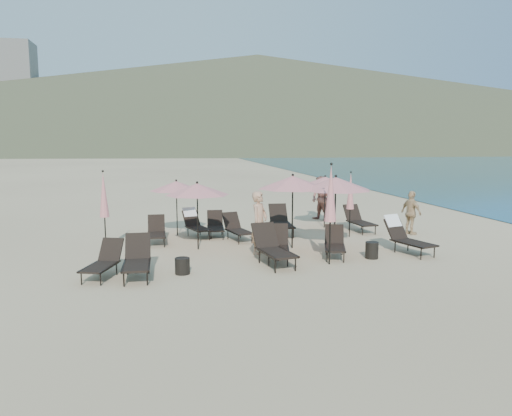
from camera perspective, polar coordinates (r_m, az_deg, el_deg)
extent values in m
plane|color=#D6BA8C|center=(13.86, 5.82, -6.40)|extent=(800.00, 800.00, 0.00)
cone|color=brown|center=(320.20, 0.20, 12.28)|extent=(690.00, 690.00, 55.00)
cone|color=brown|center=(394.10, 18.39, 9.40)|extent=(280.00, 280.00, 32.00)
cube|color=beige|center=(266.92, -26.21, 11.59)|extent=(22.00, 18.00, 48.00)
cube|color=beige|center=(325.78, -18.89, 10.29)|extent=(18.00, 16.00, 38.00)
cube|color=black|center=(12.81, -17.50, -6.47)|extent=(0.89, 1.22, 0.05)
cube|color=black|center=(13.40, -16.23, -4.60)|extent=(0.67, 0.57, 0.56)
cylinder|color=black|center=(12.55, -19.34, -7.61)|extent=(0.03, 0.03, 0.31)
cylinder|color=black|center=(13.37, -17.53, -6.59)|extent=(0.03, 0.03, 0.31)
cylinder|color=black|center=(12.35, -17.35, -7.78)|extent=(0.03, 0.03, 0.31)
cylinder|color=black|center=(13.18, -15.65, -6.72)|extent=(0.03, 0.03, 0.31)
cube|color=black|center=(12.96, -18.52, -6.30)|extent=(0.43, 1.18, 0.04)
cube|color=black|center=(12.73, -16.29, -6.45)|extent=(0.43, 1.18, 0.04)
cube|color=black|center=(12.55, -13.50, -6.41)|extent=(0.66, 1.25, 0.05)
cube|color=black|center=(13.29, -13.35, -4.26)|extent=(0.65, 0.48, 0.64)
cylinder|color=black|center=(12.12, -14.88, -7.88)|extent=(0.04, 0.04, 0.35)
cylinder|color=black|center=(13.14, -14.52, -6.63)|extent=(0.04, 0.04, 0.35)
cylinder|color=black|center=(12.09, -12.32, -7.84)|extent=(0.04, 0.04, 0.35)
cylinder|color=black|center=(13.11, -12.17, -6.59)|extent=(0.04, 0.04, 0.35)
cube|color=black|center=(12.62, -14.90, -6.33)|extent=(0.07, 1.39, 0.04)
cube|color=black|center=(12.58, -12.07, -6.28)|extent=(0.07, 1.39, 0.04)
cube|color=black|center=(13.95, 2.53, -4.83)|extent=(0.86, 1.28, 0.05)
cube|color=black|center=(14.66, 2.49, -3.05)|extent=(0.69, 0.57, 0.61)
cylinder|color=black|center=(13.51, 1.46, -6.01)|extent=(0.04, 0.04, 0.33)
cylinder|color=black|center=(14.49, 1.49, -5.05)|extent=(0.04, 0.04, 0.33)
cylinder|color=black|center=(13.52, 3.63, -6.02)|extent=(0.04, 0.04, 0.33)
cylinder|color=black|center=(14.50, 3.51, -5.06)|extent=(0.04, 0.04, 0.33)
cube|color=black|center=(13.99, 1.32, -4.74)|extent=(0.34, 1.30, 0.04)
cube|color=black|center=(14.00, 3.73, -4.75)|extent=(0.34, 1.30, 0.04)
cube|color=black|center=(13.41, 2.43, -5.17)|extent=(0.89, 1.41, 0.05)
cube|color=black|center=(14.14, 1.02, -3.13)|extent=(0.75, 0.60, 0.68)
cylinder|color=black|center=(12.86, 2.22, -6.65)|extent=(0.04, 0.04, 0.37)
cylinder|color=black|center=(13.87, 0.39, -5.55)|extent=(0.04, 0.04, 0.37)
cylinder|color=black|center=(13.09, 4.53, -6.41)|extent=(0.04, 0.04, 0.37)
cylinder|color=black|center=(14.08, 2.56, -5.35)|extent=(0.04, 0.04, 0.37)
cube|color=black|center=(13.33, 1.03, -5.19)|extent=(0.29, 1.47, 0.04)
cube|color=black|center=(13.59, 3.62, -4.96)|extent=(0.29, 1.47, 0.04)
cube|color=black|center=(14.52, 9.01, -4.53)|extent=(0.86, 1.19, 0.04)
cube|color=black|center=(15.17, 8.94, -2.97)|extent=(0.65, 0.56, 0.55)
cylinder|color=black|center=(14.11, 8.12, -5.55)|extent=(0.03, 0.03, 0.30)
cylinder|color=black|center=(15.01, 8.04, -4.73)|extent=(0.03, 0.03, 0.30)
cylinder|color=black|center=(14.13, 10.01, -5.57)|extent=(0.03, 0.03, 0.30)
cylinder|color=black|center=(15.02, 9.82, -4.75)|extent=(0.03, 0.03, 0.30)
cube|color=black|center=(14.55, 7.95, -4.44)|extent=(0.41, 1.16, 0.04)
cube|color=black|center=(14.57, 10.07, -4.47)|extent=(0.41, 1.16, 0.04)
cube|color=black|center=(15.48, 17.70, -3.87)|extent=(0.94, 1.34, 0.05)
cube|color=black|center=(16.00, 15.68, -2.33)|extent=(0.73, 0.62, 0.62)
cylinder|color=black|center=(14.99, 18.34, -4.99)|extent=(0.04, 0.04, 0.34)
cylinder|color=black|center=(15.71, 15.61, -4.30)|extent=(0.04, 0.04, 0.34)
cylinder|color=black|center=(15.37, 19.71, -4.75)|extent=(0.04, 0.04, 0.34)
cylinder|color=black|center=(16.07, 16.98, -4.08)|extent=(0.04, 0.04, 0.34)
cube|color=black|center=(15.31, 16.77, -3.93)|extent=(0.42, 1.32, 0.04)
cube|color=black|center=(15.73, 18.35, -3.68)|extent=(0.42, 1.32, 0.04)
cube|color=white|center=(16.06, 15.35, -1.41)|extent=(0.60, 0.43, 0.38)
cube|color=black|center=(16.51, -11.30, -3.06)|extent=(0.56, 1.09, 0.05)
cube|color=black|center=(17.18, -11.32, -1.72)|extent=(0.56, 0.41, 0.56)
cylinder|color=black|center=(16.10, -12.12, -3.95)|extent=(0.03, 0.03, 0.31)
cylinder|color=black|center=(17.02, -12.08, -3.31)|extent=(0.03, 0.03, 0.31)
cylinder|color=black|center=(16.10, -10.44, -3.91)|extent=(0.03, 0.03, 0.31)
cylinder|color=black|center=(17.01, -10.49, -3.27)|extent=(0.03, 0.03, 0.31)
cube|color=black|center=(16.56, -12.24, -3.02)|extent=(0.04, 1.22, 0.04)
cube|color=black|center=(16.55, -10.36, -2.97)|extent=(0.04, 1.22, 0.04)
cube|color=black|center=(17.44, -6.49, -2.37)|extent=(0.87, 1.20, 0.04)
cube|color=black|center=(18.05, -7.42, -1.18)|extent=(0.66, 0.56, 0.55)
cylinder|color=black|center=(16.98, -6.61, -3.22)|extent=(0.03, 0.03, 0.31)
cylinder|color=black|center=(17.81, -7.78, -2.71)|extent=(0.03, 0.03, 0.31)
cylinder|color=black|center=(17.16, -5.18, -3.07)|extent=(0.03, 0.03, 0.31)
cylinder|color=black|center=(17.99, -6.41, -2.58)|extent=(0.03, 0.03, 0.31)
cube|color=black|center=(17.38, -7.37, -2.40)|extent=(0.42, 1.16, 0.04)
cube|color=black|center=(17.59, -5.75, -2.25)|extent=(0.42, 1.16, 0.04)
cube|color=white|center=(18.14, -7.59, -0.47)|extent=(0.54, 0.39, 0.33)
cube|color=black|center=(17.40, -4.63, -2.38)|extent=(0.64, 1.11, 0.04)
cube|color=black|center=(18.06, -4.72, -1.15)|extent=(0.58, 0.45, 0.55)
cylinder|color=black|center=(16.99, -5.35, -3.19)|extent=(0.03, 0.03, 0.30)
cylinder|color=black|center=(17.89, -5.42, -2.63)|extent=(0.03, 0.03, 0.30)
cylinder|color=black|center=(17.00, -3.79, -3.17)|extent=(0.03, 0.03, 0.30)
cylinder|color=black|center=(17.90, -3.94, -2.60)|extent=(0.03, 0.03, 0.30)
cube|color=black|center=(17.44, -5.51, -2.34)|extent=(0.14, 1.20, 0.04)
cube|color=black|center=(17.45, -3.76, -2.31)|extent=(0.14, 1.20, 0.04)
cube|color=black|center=(16.74, -1.86, -2.74)|extent=(0.81, 1.20, 0.05)
cube|color=black|center=(17.37, -2.83, -1.45)|extent=(0.65, 0.54, 0.57)
cylinder|color=black|center=(16.27, -1.99, -3.65)|extent=(0.03, 0.03, 0.31)
cylinder|color=black|center=(17.12, -3.23, -3.07)|extent=(0.03, 0.03, 0.31)
cylinder|color=black|center=(16.46, -0.46, -3.51)|extent=(0.03, 0.03, 0.31)
cylinder|color=black|center=(17.30, -1.77, -2.94)|extent=(0.03, 0.03, 0.31)
cube|color=black|center=(16.68, -2.79, -2.75)|extent=(0.33, 1.21, 0.04)
cube|color=black|center=(16.89, -1.07, -2.61)|extent=(0.33, 1.21, 0.04)
cube|color=black|center=(17.73, 3.05, -1.97)|extent=(0.73, 1.31, 0.05)
cube|color=black|center=(18.51, 2.54, -0.56)|extent=(0.69, 0.52, 0.66)
cylinder|color=black|center=(17.20, 2.49, -2.93)|extent=(0.04, 0.04, 0.36)
cylinder|color=black|center=(18.26, 1.85, -2.29)|extent=(0.04, 0.04, 0.36)
cylinder|color=black|center=(17.31, 4.29, -2.87)|extent=(0.04, 0.04, 0.36)
cylinder|color=black|center=(18.36, 3.55, -2.24)|extent=(0.04, 0.04, 0.36)
cube|color=black|center=(17.72, 2.01, -1.94)|extent=(0.12, 1.44, 0.04)
cube|color=black|center=(17.84, 4.03, -1.88)|extent=(0.12, 1.44, 0.04)
cube|color=black|center=(18.67, 12.06, -1.73)|extent=(0.72, 1.23, 0.05)
cube|color=black|center=(19.30, 10.94, -0.52)|extent=(0.65, 0.50, 0.60)
cylinder|color=black|center=(18.16, 12.10, -2.56)|extent=(0.04, 0.04, 0.33)
cylinder|color=black|center=(19.03, 10.62, -2.05)|extent=(0.04, 0.04, 0.33)
cylinder|color=black|center=(18.41, 13.48, -2.46)|extent=(0.04, 0.04, 0.33)
cylinder|color=black|center=(19.27, 11.95, -1.96)|extent=(0.04, 0.04, 0.33)
cube|color=black|center=(18.57, 11.20, -1.73)|extent=(0.18, 1.31, 0.04)
cube|color=black|center=(18.85, 12.77, -1.63)|extent=(0.18, 1.31, 0.04)
cylinder|color=black|center=(15.53, -6.69, -1.13)|extent=(0.04, 0.04, 1.98)
cone|color=#E0877E|center=(15.41, -6.74, 2.15)|extent=(1.98, 1.98, 0.36)
sphere|color=black|center=(15.39, -6.75, 2.91)|extent=(0.08, 0.08, 0.08)
cylinder|color=black|center=(15.60, 4.18, -0.66)|extent=(0.05, 0.05, 2.19)
cone|color=#E0877E|center=(15.49, 4.22, 2.95)|extent=(2.19, 2.19, 0.40)
sphere|color=black|center=(15.47, 4.23, 3.80)|extent=(0.08, 0.08, 0.08)
cylinder|color=black|center=(15.42, 9.01, -0.87)|extent=(0.05, 0.05, 2.17)
cone|color=#E0877E|center=(15.30, 9.09, 2.78)|extent=(2.17, 2.17, 0.39)
sphere|color=black|center=(15.29, 9.11, 3.63)|extent=(0.08, 0.08, 0.08)
cylinder|color=black|center=(17.87, -9.03, -0.18)|extent=(0.04, 0.04, 1.86)
cone|color=#E0877E|center=(17.77, -9.09, 2.51)|extent=(1.86, 1.86, 0.34)
sphere|color=black|center=(17.75, -9.11, 3.13)|extent=(0.07, 0.07, 0.07)
cylinder|color=black|center=(19.38, 7.86, 0.53)|extent=(0.04, 0.04, 1.89)
cone|color=#E0877E|center=(19.29, 7.91, 3.05)|extent=(1.89, 1.89, 0.34)
sphere|color=black|center=(19.27, 7.92, 3.64)|extent=(0.07, 0.07, 0.07)
cylinder|color=black|center=(13.80, 8.42, -3.96)|extent=(0.04, 0.04, 1.20)
cone|color=#E0877E|center=(13.58, 8.54, 1.66)|extent=(0.33, 0.33, 1.52)
sphere|color=black|center=(13.52, 8.61, 5.00)|extent=(0.08, 0.08, 0.08)
cylinder|color=black|center=(17.76, 10.65, -1.69)|extent=(0.04, 0.04, 0.99)
cone|color=#E0877E|center=(17.60, 10.75, 1.92)|extent=(0.27, 0.27, 1.26)
sphere|color=black|center=(17.55, 10.80, 4.05)|extent=(0.06, 0.06, 0.06)
cylinder|color=black|center=(15.88, -16.83, -2.89)|extent=(0.04, 0.04, 1.07)
cone|color=#E0877E|center=(15.71, -17.01, 1.46)|extent=(0.29, 0.29, 1.36)
sphere|color=black|center=(15.65, -17.11, 4.04)|extent=(0.07, 0.07, 0.07)
cylinder|color=black|center=(12.91, -8.41, -6.57)|extent=(0.38, 0.38, 0.42)
cylinder|color=black|center=(14.77, 13.10, -4.72)|extent=(0.37, 0.37, 0.48)
imported|color=tan|center=(14.87, 0.38, -1.67)|extent=(0.78, 0.82, 1.88)
imported|color=#94584C|center=(21.06, 7.45, 1.09)|extent=(1.05, 1.13, 1.86)
imported|color=tan|center=(18.69, 17.32, -0.53)|extent=(0.62, 0.99, 1.57)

